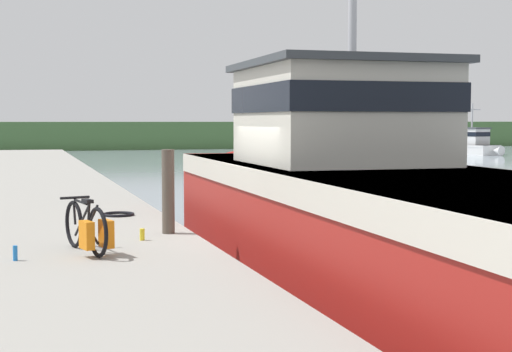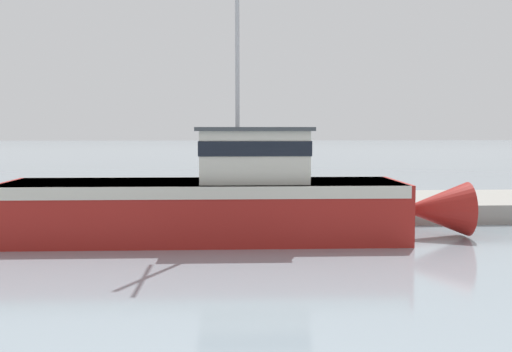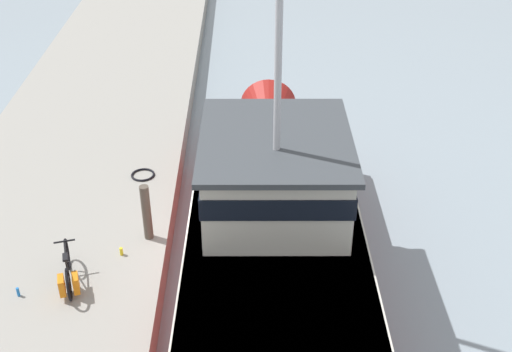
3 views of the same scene
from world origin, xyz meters
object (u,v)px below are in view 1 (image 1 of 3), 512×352
object	(u,v)px
bicycle_touring	(89,229)
water_bottle_on_curb	(15,253)
mooring_post	(168,192)
boat_blue_far	(471,144)
fishing_boat_main	(361,199)
water_bottle_by_bike	(142,234)

from	to	relation	value
bicycle_touring	water_bottle_on_curb	bearing A→B (deg)	-179.41
bicycle_touring	mooring_post	xyz separation A→B (m)	(1.44, 1.66, 0.35)
boat_blue_far	mooring_post	bearing A→B (deg)	39.61
bicycle_touring	boat_blue_far	bearing A→B (deg)	37.44
mooring_post	bicycle_touring	bearing A→B (deg)	-131.06
mooring_post	water_bottle_on_curb	distance (m)	3.17
fishing_boat_main	mooring_post	xyz separation A→B (m)	(-2.86, 1.40, 0.08)
fishing_boat_main	water_bottle_by_bike	xyz separation A→B (m)	(-3.39, 0.77, -0.53)
boat_blue_far	water_bottle_by_bike	bearing A→B (deg)	39.57
boat_blue_far	mooring_post	xyz separation A→B (m)	(-30.99, -39.85, 0.64)
fishing_boat_main	mooring_post	world-z (taller)	fishing_boat_main
mooring_post	water_bottle_on_curb	world-z (taller)	mooring_post
fishing_boat_main	water_bottle_on_curb	world-z (taller)	fishing_boat_main
fishing_boat_main	bicycle_touring	distance (m)	4.32
fishing_boat_main	mooring_post	distance (m)	3.18
bicycle_touring	fishing_boat_main	bearing A→B (deg)	-11.14
mooring_post	water_bottle_on_curb	size ratio (longest dim) A/B	6.86
bicycle_touring	mooring_post	world-z (taller)	mooring_post
water_bottle_on_curb	boat_blue_far	bearing A→B (deg)	51.33
fishing_boat_main	mooring_post	bearing A→B (deg)	154.88
bicycle_touring	water_bottle_on_curb	xyz separation A→B (m)	(-1.00, -0.27, -0.25)
fishing_boat_main	bicycle_touring	world-z (taller)	fishing_boat_main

